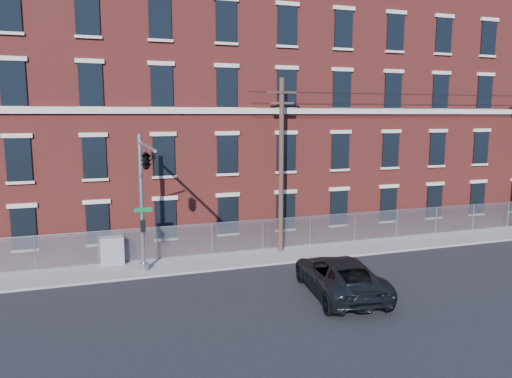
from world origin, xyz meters
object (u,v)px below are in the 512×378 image
object	(u,v)px
pickup_truck	(339,276)
utility_cabinet	(112,251)
utility_pole_near	(281,163)
traffic_signal_mast	(145,174)

from	to	relation	value
pickup_truck	utility_cabinet	bearing A→B (deg)	-30.07
utility_pole_near	pickup_truck	xyz separation A→B (m)	(0.11, -7.02, -4.47)
pickup_truck	utility_pole_near	bearing A→B (deg)	-81.52
traffic_signal_mast	pickup_truck	xyz separation A→B (m)	(8.11, -3.60, -4.52)
utility_pole_near	utility_cabinet	distance (m)	10.51
traffic_signal_mast	utility_pole_near	distance (m)	8.70
utility_cabinet	pickup_truck	bearing A→B (deg)	-38.97
utility_cabinet	traffic_signal_mast	bearing A→B (deg)	-69.79
utility_pole_near	utility_cabinet	world-z (taller)	utility_pole_near
traffic_signal_mast	utility_pole_near	bearing A→B (deg)	23.14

